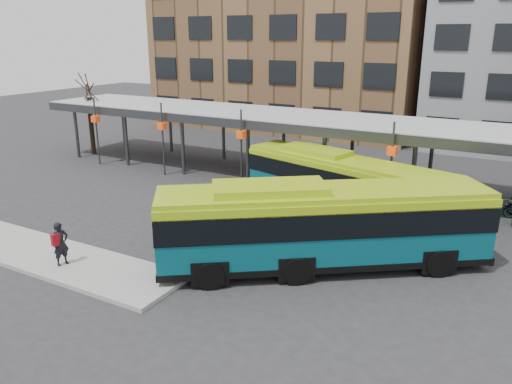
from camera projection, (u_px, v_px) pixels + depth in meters
name	position (u px, v px, depth m)	size (l,w,h in m)	color
ground	(186.00, 256.00, 21.22)	(120.00, 120.00, 0.00)	#28282B
boarding_island	(39.00, 253.00, 21.24)	(14.00, 3.00, 0.18)	gray
canopy	(308.00, 121.00, 30.80)	(40.00, 6.53, 4.80)	#999B9E
tree	(91.00, 123.00, 38.84)	(1.64, 1.64, 5.60)	black
building_brick	(295.00, 13.00, 49.22)	(26.00, 14.00, 22.00)	brown
bus_front	(322.00, 224.00, 19.62)	(12.16, 9.81, 3.58)	#084C59
bus_rear	(343.00, 182.00, 25.99)	(11.76, 5.44, 3.18)	#084C59
pedestrian	(60.00, 243.00, 19.73)	(0.55, 0.72, 1.78)	black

